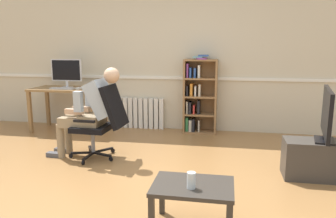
% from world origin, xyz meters
% --- Properties ---
extents(ground_plane, '(18.00, 18.00, 0.00)m').
position_xyz_m(ground_plane, '(0.00, 0.00, 0.00)').
color(ground_plane, olive).
extents(back_wall, '(12.00, 0.13, 2.70)m').
position_xyz_m(back_wall, '(0.00, 2.65, 1.35)').
color(back_wall, beige).
rests_on(back_wall, ground_plane).
extents(computer_desk, '(1.21, 0.65, 0.76)m').
position_xyz_m(computer_desk, '(-1.86, 2.15, 0.65)').
color(computer_desk, olive).
rests_on(computer_desk, ground_plane).
extents(imac_monitor, '(0.56, 0.14, 0.49)m').
position_xyz_m(imac_monitor, '(-1.90, 2.23, 1.04)').
color(imac_monitor, silver).
rests_on(imac_monitor, computer_desk).
extents(keyboard, '(0.42, 0.12, 0.02)m').
position_xyz_m(keyboard, '(-1.88, 2.01, 0.77)').
color(keyboard, silver).
rests_on(keyboard, computer_desk).
extents(computer_mouse, '(0.06, 0.10, 0.03)m').
position_xyz_m(computer_mouse, '(-1.60, 2.03, 0.77)').
color(computer_mouse, white).
rests_on(computer_mouse, computer_desk).
extents(bookshelf, '(0.56, 0.30, 1.33)m').
position_xyz_m(bookshelf, '(0.38, 2.44, 0.63)').
color(bookshelf, olive).
rests_on(bookshelf, ground_plane).
extents(radiator, '(0.93, 0.08, 0.55)m').
position_xyz_m(radiator, '(-0.71, 2.54, 0.28)').
color(radiator, white).
rests_on(radiator, ground_plane).
extents(office_chair, '(0.77, 0.61, 0.99)m').
position_xyz_m(office_chair, '(-0.73, 0.86, 0.53)').
color(office_chair, black).
rests_on(office_chair, ground_plane).
extents(person_seated, '(1.03, 0.40, 1.21)m').
position_xyz_m(person_seated, '(-0.89, 0.87, 0.65)').
color(person_seated, '#937F60').
rests_on(person_seated, ground_plane).
extents(tv_stand, '(0.84, 0.36, 0.43)m').
position_xyz_m(tv_stand, '(1.95, 0.66, 0.22)').
color(tv_stand, '#3D3833').
rests_on(tv_stand, ground_plane).
extents(tv_screen, '(0.26, 0.88, 0.58)m').
position_xyz_m(tv_screen, '(1.95, 0.66, 0.74)').
color(tv_screen, black).
rests_on(tv_screen, tv_stand).
extents(coffee_table, '(0.65, 0.47, 0.39)m').
position_xyz_m(coffee_table, '(0.63, -0.64, 0.33)').
color(coffee_table, '#332D28').
rests_on(coffee_table, ground_plane).
extents(drinking_glass, '(0.07, 0.07, 0.13)m').
position_xyz_m(drinking_glass, '(0.62, -0.72, 0.45)').
color(drinking_glass, silver).
rests_on(drinking_glass, coffee_table).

